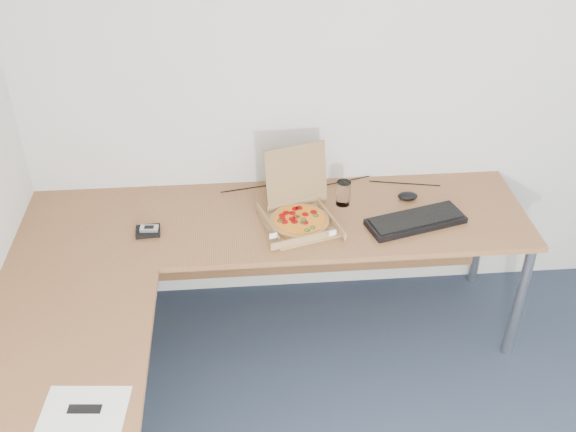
{
  "coord_description": "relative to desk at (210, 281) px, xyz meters",
  "views": [
    {
      "loc": [
        -0.67,
        -1.34,
        2.63
      ],
      "look_at": [
        -0.45,
        1.28,
        0.82
      ],
      "focal_mm": 42.07,
      "sensor_mm": 36.0,
      "label": 1
    }
  ],
  "objects": [
    {
      "name": "room_shell",
      "position": [
        0.82,
        -0.97,
        0.55
      ],
      "size": [
        3.5,
        3.5,
        2.5
      ],
      "primitive_type": null,
      "color": "silver",
      "rests_on": "ground"
    },
    {
      "name": "cable_bundle",
      "position": [
        0.61,
        0.71,
        0.03
      ],
      "size": [
        0.56,
        0.12,
        0.01
      ],
      "primitive_type": null,
      "rotation": [
        0.0,
        0.0,
        0.14
      ],
      "color": "black",
      "rests_on": "desk"
    },
    {
      "name": "pizza_box",
      "position": [
        0.43,
        0.37,
        0.07
      ],
      "size": [
        0.32,
        0.37,
        0.33
      ],
      "rotation": [
        0.0,
        0.0,
        0.29
      ],
      "color": "#A37E4C",
      "rests_on": "desk"
    },
    {
      "name": "paper_sheet",
      "position": [
        -0.43,
        -0.7,
        0.03
      ],
      "size": [
        0.31,
        0.23,
        0.0
      ],
      "primitive_type": "cube",
      "rotation": [
        0.0,
        0.0,
        -0.09
      ],
      "color": "white",
      "rests_on": "desk"
    },
    {
      "name": "drinking_glass",
      "position": [
        0.67,
        0.52,
        0.09
      ],
      "size": [
        0.07,
        0.07,
        0.13
      ],
      "primitive_type": "cylinder",
      "color": "white",
      "rests_on": "desk"
    },
    {
      "name": "mouse",
      "position": [
        1.01,
        0.54,
        0.05
      ],
      "size": [
        0.12,
        0.09,
        0.04
      ],
      "primitive_type": "ellipsoid",
      "rotation": [
        0.0,
        0.0,
        0.24
      ],
      "color": "black",
      "rests_on": "desk"
    },
    {
      "name": "phone",
      "position": [
        -0.29,
        0.35,
        0.06
      ],
      "size": [
        0.09,
        0.05,
        0.02
      ],
      "primitive_type": "cube",
      "rotation": [
        0.0,
        0.0,
        -0.06
      ],
      "color": "#B2B5BA",
      "rests_on": "wallet"
    },
    {
      "name": "wallet",
      "position": [
        -0.3,
        0.35,
        0.04
      ],
      "size": [
        0.12,
        0.1,
        0.02
      ],
      "primitive_type": "cube",
      "rotation": [
        0.0,
        0.0,
        0.08
      ],
      "color": "black",
      "rests_on": "desk"
    },
    {
      "name": "keyboard",
      "position": [
        1.0,
        0.32,
        0.04
      ],
      "size": [
        0.51,
        0.29,
        0.03
      ],
      "primitive_type": "cube",
      "rotation": [
        0.0,
        0.0,
        0.27
      ],
      "color": "black",
      "rests_on": "desk"
    },
    {
      "name": "desk",
      "position": [
        0.0,
        0.0,
        0.0
      ],
      "size": [
        2.5,
        2.2,
        0.73
      ],
      "color": "#915C34",
      "rests_on": "ground"
    }
  ]
}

